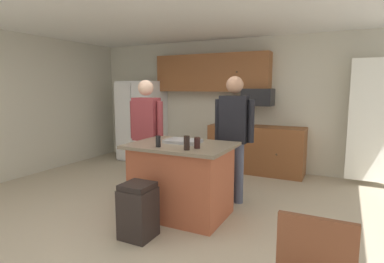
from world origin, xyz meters
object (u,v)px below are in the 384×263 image
Objects in this scene: kitchen_island at (182,179)px; glass_short_whisky at (187,143)px; serving_tray at (183,141)px; trash_bin at (138,211)px; glass_pilsner at (197,143)px; person_guest_left at (234,130)px; refrigerator at (142,121)px; glass_stout_tall at (158,141)px; microwave_over_range at (258,97)px; person_elder_center at (147,129)px.

glass_short_whisky reaches higher than kitchen_island.
kitchen_island is 0.49m from serving_tray.
glass_pilsner is at bearing 53.09° from trash_bin.
kitchen_island is at bearing 150.29° from glass_pilsner.
person_guest_left is at bearing 54.71° from serving_tray.
refrigerator is 2.90× the size of trash_bin.
trash_bin is (-0.13, -0.75, -0.17)m from kitchen_island.
glass_stout_tall is 0.47m from glass_pilsner.
glass_short_whisky is (0.24, -0.31, 0.54)m from kitchen_island.
glass_short_whisky is (-0.08, -2.79, -0.44)m from microwave_over_range.
person_guest_left is at bearing -30.77° from refrigerator.
refrigerator reaches higher than microwave_over_range.
kitchen_island is at bearing -45.89° from refrigerator.
kitchen_island is at bearing -0.00° from person_guest_left.
person_elder_center is 1.31m from glass_short_whisky.
person_guest_left is at bearing 40.96° from person_elder_center.
glass_pilsner is at bearing -0.45° from person_elder_center.
glass_stout_tall is at bearing -19.48° from person_elder_center.
glass_pilsner is at bearing 15.13° from glass_stout_tall.
person_guest_left is 10.95× the size of glass_short_whisky.
glass_short_whisky is at bearing 49.81° from trash_bin.
person_elder_center is at bearing 156.00° from serving_tray.
glass_pilsner reaches higher than kitchen_island.
microwave_over_range is 2.47m from serving_tray.
glass_stout_tall is at bearing -109.63° from serving_tray.
microwave_over_range is 2.68m from kitchen_island.
person_elder_center is 2.86× the size of trash_bin.
microwave_over_range is 0.31× the size of person_guest_left.
refrigerator reaches higher than trash_bin.
person_elder_center is at bearing -52.79° from refrigerator.
glass_stout_tall is at bearing 92.66° from trash_bin.
serving_tray is at bearing 104.65° from kitchen_island.
glass_stout_tall is 0.22× the size of trash_bin.
person_elder_center reaches higher than serving_tray.
serving_tray is at bearing 141.79° from glass_pilsner.
refrigerator is at bearing -177.40° from microwave_over_range.
serving_tray is at bearing -4.34° from person_guest_left.
glass_short_whisky is at bearing -56.75° from serving_tray.
microwave_over_range is 1.79m from person_guest_left.
microwave_over_range is at bearing 81.97° from serving_tray.
refrigerator is 12.96× the size of glass_stout_tall.
glass_stout_tall is at bearing -164.87° from glass_pilsner.
serving_tray is at bearing 70.37° from glass_stout_tall.
person_guest_left is 4.06× the size of serving_tray.
glass_pilsner reaches higher than serving_tray.
refrigerator is 4.03× the size of serving_tray.
trash_bin is (-0.37, -0.44, -0.71)m from glass_short_whisky.
glass_short_whisky is at bearing -46.62° from refrigerator.
trash_bin is at bearing -87.34° from glass_stout_tall.
kitchen_island is at bearing 127.22° from glass_short_whisky.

